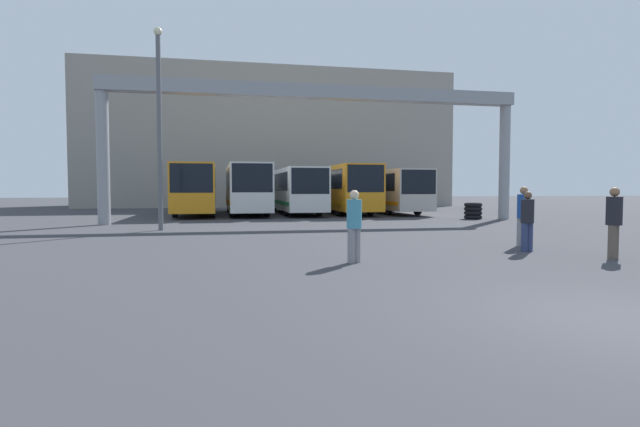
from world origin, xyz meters
TOP-DOWN VIEW (x-y plane):
  - ground_plane at (0.00, 0.00)m, footprint 200.00×200.00m
  - building_backdrop at (0.00, 47.58)m, footprint 36.33×12.00m
  - overhead_gantry at (0.00, 20.62)m, footprint 22.42×0.80m
  - bus_slot_0 at (-6.85, 29.59)m, footprint 2.62×12.22m
  - bus_slot_1 at (-3.42, 29.49)m, footprint 2.59×12.02m
  - bus_slot_2 at (0.00, 29.54)m, footprint 2.52×12.12m
  - bus_slot_3 at (3.42, 29.30)m, footprint 2.55×11.63m
  - bus_slot_4 at (6.85, 29.61)m, footprint 2.50×12.26m
  - pedestrian_near_center at (3.16, 7.03)m, footprint 0.36×0.36m
  - pedestrian_mid_left at (-2.23, 5.98)m, footprint 0.36×0.36m
  - pedestrian_far_center at (4.37, 5.22)m, footprint 0.38×0.38m
  - pedestrian_mid_right at (3.82, 8.20)m, footprint 0.39×0.39m
  - traffic_cone at (4.67, 9.28)m, footprint 0.47×0.47m
  - tire_stack at (9.26, 21.14)m, footprint 1.04×1.04m
  - lamp_post at (-7.82, 16.66)m, footprint 0.36×0.36m

SIDE VIEW (x-z plane):
  - ground_plane at x=0.00m, z-range 0.00..0.00m
  - traffic_cone at x=4.67m, z-range 0.00..0.58m
  - tire_stack at x=9.26m, z-range 0.00..0.96m
  - pedestrian_near_center at x=3.16m, z-range 0.05..1.77m
  - pedestrian_mid_left at x=-2.23m, z-range 0.05..1.81m
  - pedestrian_far_center at x=4.37m, z-range 0.06..1.88m
  - pedestrian_mid_right at x=3.82m, z-range 0.06..1.91m
  - bus_slot_4 at x=6.85m, z-range 0.24..3.30m
  - bus_slot_2 at x=0.00m, z-range 0.24..3.36m
  - bus_slot_0 at x=-6.85m, z-range 0.25..3.56m
  - bus_slot_3 at x=3.42m, z-range 0.25..3.59m
  - bus_slot_1 at x=-3.42m, z-range 0.25..3.60m
  - lamp_post at x=-7.82m, z-range 0.36..8.94m
  - overhead_gantry at x=0.00m, z-range 2.29..9.56m
  - building_backdrop at x=0.00m, z-range 0.00..13.49m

